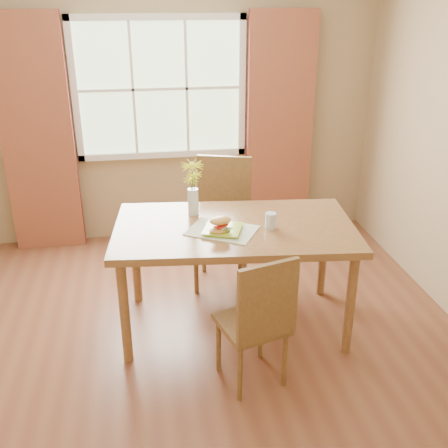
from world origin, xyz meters
TOP-DOWN VIEW (x-y plane):
  - room at (0.00, 0.00)m, footprint 4.24×3.84m
  - window at (0.00, 1.87)m, footprint 1.62×0.06m
  - curtain_left at (-1.15, 1.78)m, footprint 0.65×0.08m
  - curtain_right at (1.15, 1.78)m, footprint 0.65×0.08m
  - dining_table at (0.41, 0.15)m, footprint 1.77×1.11m
  - chair_near at (0.43, -0.55)m, footprint 0.48×0.48m
  - chair_far at (0.44, 0.86)m, footprint 0.57×0.57m
  - placemat at (0.31, 0.08)m, footprint 0.55×0.51m
  - plate at (0.31, 0.06)m, footprint 0.32×0.32m
  - croissant_sandwich at (0.28, 0.01)m, footprint 0.17×0.13m
  - water_glass at (0.65, 0.07)m, footprint 0.08×0.08m
  - flower_vase at (0.14, 0.40)m, footprint 0.17×0.17m

SIDE VIEW (x-z plane):
  - chair_near at x=0.43m, z-range 0.04..0.98m
  - chair_far at x=0.44m, z-range 0.05..1.15m
  - dining_table at x=0.41m, z-range 0.33..1.15m
  - placemat at x=0.31m, z-range 0.82..0.83m
  - plate at x=0.31m, z-range 0.83..0.84m
  - water_glass at x=0.65m, z-range 0.82..0.93m
  - croissant_sandwich at x=0.28m, z-range 0.84..0.95m
  - flower_vase at x=0.14m, z-range 0.86..1.27m
  - curtain_left at x=-1.15m, z-range 0.00..2.20m
  - curtain_right at x=1.15m, z-range 0.00..2.20m
  - room at x=0.00m, z-range -0.02..2.72m
  - window at x=0.00m, z-range 0.84..2.16m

